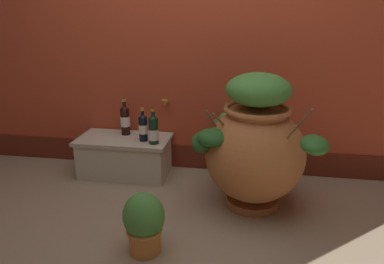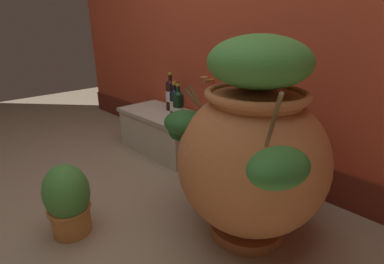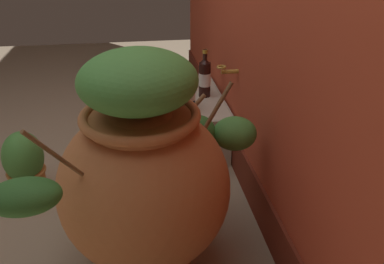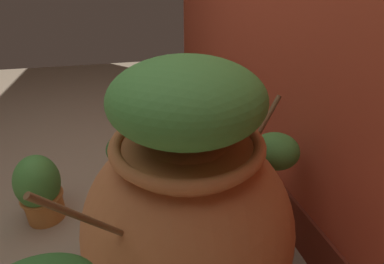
# 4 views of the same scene
# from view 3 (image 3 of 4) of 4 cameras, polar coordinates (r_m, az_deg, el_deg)

# --- Properties ---
(ground_plane) EXTENTS (7.00, 7.00, 0.00)m
(ground_plane) POSITION_cam_3_polar(r_m,az_deg,el_deg) (2.36, -19.66, -9.69)
(ground_plane) COLOR gray
(terracotta_urn) EXTENTS (0.84, 1.00, 0.98)m
(terracotta_urn) POSITION_cam_3_polar(r_m,az_deg,el_deg) (1.64, -6.81, -5.88)
(terracotta_urn) COLOR #B26638
(terracotta_urn) RESTS_ON ground_plane
(stone_ledge) EXTENTS (0.79, 0.42, 0.34)m
(stone_ledge) POSITION_cam_3_polar(r_m,az_deg,el_deg) (2.76, -0.07, 2.01)
(stone_ledge) COLOR beige
(stone_ledge) RESTS_ON ground_plane
(wine_bottle_left) EXTENTS (0.08, 0.08, 0.32)m
(wine_bottle_left) POSITION_cam_3_polar(r_m,az_deg,el_deg) (2.67, 1.83, 7.94)
(wine_bottle_left) COLOR black
(wine_bottle_left) RESTS_ON stone_ledge
(wine_bottle_middle) EXTENTS (0.08, 0.08, 0.30)m
(wine_bottle_middle) POSITION_cam_3_polar(r_m,az_deg,el_deg) (2.37, -1.31, 4.93)
(wine_bottle_middle) COLOR black
(wine_bottle_middle) RESTS_ON stone_ledge
(wine_bottle_right) EXTENTS (0.07, 0.07, 0.28)m
(wine_bottle_right) POSITION_cam_3_polar(r_m,az_deg,el_deg) (2.47, -0.36, 5.91)
(wine_bottle_right) COLOR black
(wine_bottle_right) RESTS_ON stone_ledge
(potted_shrub) EXTENTS (0.25, 0.22, 0.38)m
(potted_shrub) POSITION_cam_3_polar(r_m,az_deg,el_deg) (2.40, -22.85, -4.19)
(potted_shrub) COLOR #CC7F3D
(potted_shrub) RESTS_ON ground_plane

